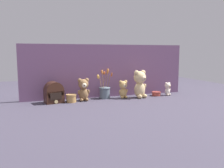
{
  "coord_description": "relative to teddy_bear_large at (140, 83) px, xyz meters",
  "views": [
    {
      "loc": [
        -0.81,
        -2.26,
        0.48
      ],
      "look_at": [
        0.0,
        0.02,
        0.16
      ],
      "focal_mm": 38.0,
      "sensor_mm": 36.0,
      "label": 1
    }
  ],
  "objects": [
    {
      "name": "ground_plane",
      "position": [
        -0.3,
        0.02,
        -0.15
      ],
      "size": [
        4.0,
        4.0,
        0.0
      ],
      "primitive_type": "plane",
      "color": "#3D3847"
    },
    {
      "name": "backdrop_wall",
      "position": [
        -0.3,
        0.19,
        0.13
      ],
      "size": [
        1.81,
        0.02,
        0.56
      ],
      "color": "#704C70",
      "rests_on": "ground"
    },
    {
      "name": "teddy_bear_large",
      "position": [
        0.0,
        0.0,
        0.0
      ],
      "size": [
        0.17,
        0.15,
        0.3
      ],
      "color": "#DBBC84",
      "rests_on": "ground"
    },
    {
      "name": "teddy_bear_medium",
      "position": [
        -0.6,
        0.04,
        -0.04
      ],
      "size": [
        0.12,
        0.12,
        0.23
      ],
      "color": "olive",
      "rests_on": "ground"
    },
    {
      "name": "teddy_bear_small",
      "position": [
        -0.17,
        0.04,
        -0.05
      ],
      "size": [
        0.1,
        0.1,
        0.19
      ],
      "color": "tan",
      "rests_on": "ground"
    },
    {
      "name": "teddy_bear_tiny",
      "position": [
        0.36,
        0.02,
        -0.08
      ],
      "size": [
        0.08,
        0.08,
        0.15
      ],
      "color": "beige",
      "rests_on": "ground"
    },
    {
      "name": "flower_vase",
      "position": [
        -0.36,
        0.09,
        -0.07
      ],
      "size": [
        0.17,
        0.13,
        0.31
      ],
      "color": "slate",
      "rests_on": "ground"
    },
    {
      "name": "vintage_radio",
      "position": [
        -0.89,
        0.05,
        -0.06
      ],
      "size": [
        0.19,
        0.15,
        0.2
      ],
      "color": "#381E14",
      "rests_on": "ground"
    },
    {
      "name": "decorative_tin_tall",
      "position": [
        0.23,
        0.05,
        -0.13
      ],
      "size": [
        0.1,
        0.1,
        0.05
      ],
      "color": "#993D33",
      "rests_on": "ground"
    },
    {
      "name": "decorative_tin_short",
      "position": [
        -0.73,
        0.02,
        -0.11
      ],
      "size": [
        0.1,
        0.1,
        0.08
      ],
      "color": "tan",
      "rests_on": "ground"
    }
  ]
}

